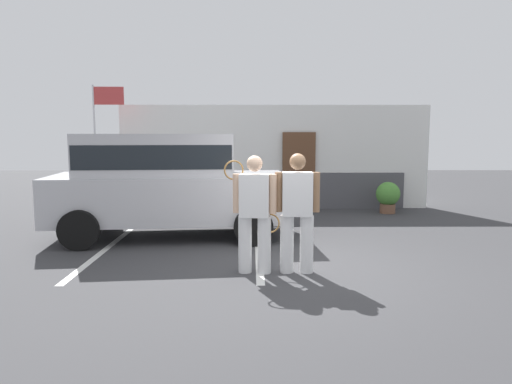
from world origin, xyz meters
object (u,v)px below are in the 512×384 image
(parked_suv, at_px, (165,180))
(flag_pole, at_px, (101,126))
(potted_plant_by_porch, at_px, (388,196))
(tennis_player_man, at_px, (254,212))
(tennis_player_woman, at_px, (297,212))

(parked_suv, xyz_separation_m, flag_pole, (-2.14, 2.93, 1.12))
(parked_suv, xyz_separation_m, potted_plant_by_porch, (5.26, 2.80, -0.69))
(tennis_player_man, bearing_deg, potted_plant_by_porch, -115.78)
(parked_suv, height_order, tennis_player_woman, parked_suv)
(parked_suv, relative_size, potted_plant_by_porch, 5.84)
(parked_suv, bearing_deg, flag_pole, 120.67)
(potted_plant_by_porch, bearing_deg, parked_suv, -151.98)
(flag_pole, bearing_deg, tennis_player_man, -54.40)
(parked_suv, distance_m, tennis_player_woman, 3.46)
(potted_plant_by_porch, bearing_deg, flag_pole, 178.98)
(tennis_player_woman, relative_size, potted_plant_by_porch, 2.17)
(tennis_player_woman, bearing_deg, tennis_player_man, 3.31)
(parked_suv, distance_m, flag_pole, 3.80)
(parked_suv, bearing_deg, potted_plant_by_porch, 22.53)
(tennis_player_woman, height_order, flag_pole, flag_pole)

